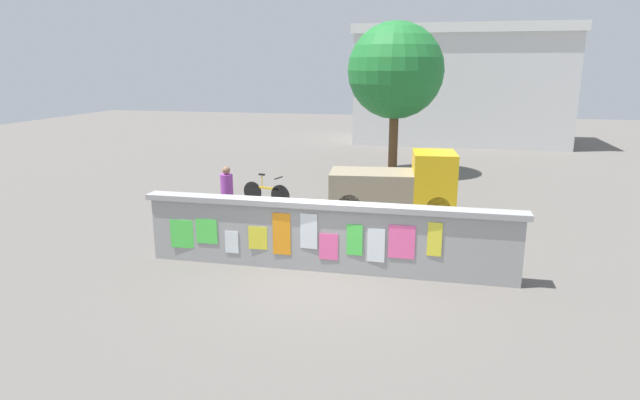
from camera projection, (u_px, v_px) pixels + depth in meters
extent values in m
plane|color=#605B56|center=(373.00, 189.00, 19.15)|extent=(60.00, 60.00, 0.00)
cube|color=#969696|center=(327.00, 239.00, 11.41)|extent=(7.89, 0.30, 1.38)
cube|color=#969696|center=(327.00, 205.00, 11.23)|extent=(8.09, 0.42, 0.12)
cube|color=#4CD84C|center=(182.00, 234.00, 11.96)|extent=(0.54, 0.04, 0.64)
cube|color=#4CD84C|center=(207.00, 231.00, 11.81)|extent=(0.50, 0.01, 0.55)
cube|color=silver|center=(232.00, 242.00, 11.73)|extent=(0.31, 0.01, 0.50)
cube|color=yellow|center=(258.00, 238.00, 11.57)|extent=(0.42, 0.03, 0.51)
cube|color=orange|center=(282.00, 234.00, 11.43)|extent=(0.39, 0.02, 0.91)
cube|color=silver|center=(309.00, 231.00, 11.28)|extent=(0.37, 0.03, 0.76)
cube|color=#F9599E|center=(329.00, 247.00, 11.27)|extent=(0.40, 0.02, 0.57)
cube|color=#4CD84C|center=(355.00, 240.00, 11.11)|extent=(0.34, 0.02, 0.66)
cube|color=silver|center=(376.00, 245.00, 11.03)|extent=(0.36, 0.03, 0.72)
cube|color=#F9599E|center=(402.00, 242.00, 10.90)|extent=(0.54, 0.01, 0.70)
cube|color=yellow|center=(435.00, 239.00, 10.73)|extent=(0.29, 0.02, 0.70)
cylinder|color=black|center=(434.00, 198.00, 16.46)|extent=(0.72, 0.27, 0.70)
cylinder|color=black|center=(438.00, 208.00, 15.21)|extent=(0.72, 0.27, 0.70)
cylinder|color=black|center=(352.00, 195.00, 16.74)|extent=(0.72, 0.27, 0.70)
cylinder|color=black|center=(349.00, 206.00, 15.49)|extent=(0.72, 0.27, 0.70)
cube|color=gold|center=(434.00, 178.00, 15.67)|extent=(1.35, 1.62, 1.50)
cube|color=gray|center=(371.00, 186.00, 15.94)|extent=(2.54, 1.74, 0.90)
cylinder|color=black|center=(246.00, 222.00, 14.06)|extent=(0.61, 0.22, 0.60)
cylinder|color=black|center=(290.00, 228.00, 13.53)|extent=(0.61, 0.24, 0.60)
cube|color=black|center=(267.00, 214.00, 13.73)|extent=(1.03, 0.45, 0.32)
cube|color=black|center=(274.00, 209.00, 13.60)|extent=(0.59, 0.33, 0.10)
cube|color=#262626|center=(249.00, 202.00, 13.88)|extent=(0.16, 0.56, 0.03)
cylinder|color=black|center=(453.00, 246.00, 12.11)|extent=(0.66, 0.08, 0.66)
cylinder|color=black|center=(406.00, 242.00, 12.39)|extent=(0.66, 0.08, 0.66)
cube|color=#1933A5|center=(429.00, 236.00, 12.20)|extent=(0.95, 0.09, 0.06)
cylinder|color=#1933A5|center=(423.00, 226.00, 12.19)|extent=(0.03, 0.03, 0.40)
cube|color=black|center=(423.00, 218.00, 12.14)|extent=(0.20, 0.09, 0.05)
cube|color=black|center=(452.00, 222.00, 11.99)|extent=(0.07, 0.44, 0.03)
cylinder|color=black|center=(280.00, 195.00, 16.85)|extent=(0.65, 0.21, 0.66)
cylinder|color=black|center=(253.00, 192.00, 17.33)|extent=(0.65, 0.21, 0.66)
cube|color=gold|center=(266.00, 188.00, 17.05)|extent=(0.93, 0.29, 0.06)
cylinder|color=gold|center=(262.00, 181.00, 17.06)|extent=(0.04, 0.04, 0.40)
cube|color=black|center=(262.00, 174.00, 17.01)|extent=(0.21, 0.13, 0.05)
cube|color=black|center=(279.00, 178.00, 16.74)|extent=(0.16, 0.43, 0.03)
cylinder|color=purple|center=(231.00, 210.00, 14.85)|extent=(0.12, 0.12, 0.80)
cylinder|color=purple|center=(225.00, 210.00, 14.88)|extent=(0.12, 0.12, 0.80)
cylinder|color=purple|center=(227.00, 185.00, 14.70)|extent=(0.36, 0.36, 0.60)
sphere|color=#8C664C|center=(226.00, 170.00, 14.60)|extent=(0.22, 0.22, 0.22)
cylinder|color=brown|center=(393.00, 139.00, 21.78)|extent=(0.37, 0.37, 2.77)
sphere|color=#217530|center=(396.00, 70.00, 21.13)|extent=(3.77, 3.77, 3.77)
cube|color=silver|center=(460.00, 90.00, 30.59)|extent=(11.42, 5.43, 5.93)
cube|color=silver|center=(464.00, 30.00, 29.81)|extent=(11.72, 5.73, 0.50)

